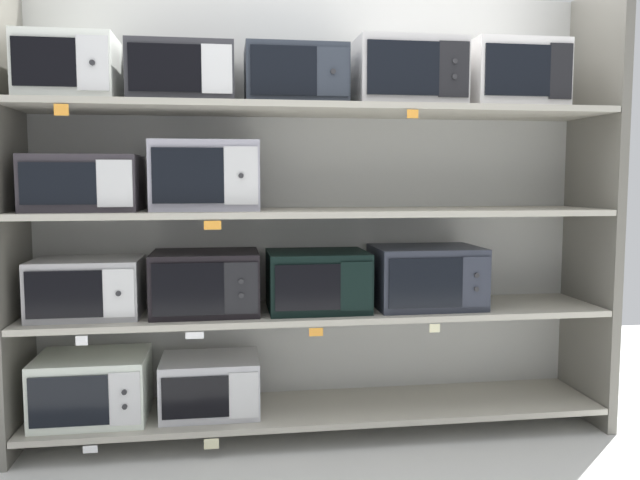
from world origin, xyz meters
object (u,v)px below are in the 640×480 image
microwave_12 (511,77)px  microwave_8 (71,70)px  microwave_0 (93,387)px  microwave_1 (210,385)px  microwave_2 (87,288)px  microwave_6 (85,183)px  microwave_7 (205,176)px  microwave_11 (406,75)px  microwave_10 (295,77)px  microwave_5 (426,277)px  microwave_4 (317,281)px  microwave_9 (183,76)px  microwave_3 (206,282)px

microwave_12 → microwave_8: bearing=180.0°
microwave_0 → microwave_1: bearing=0.0°
microwave_2 → microwave_6: 0.50m
microwave_1 → microwave_7: microwave_7 is taller
microwave_1 → microwave_0: bearing=-180.0°
microwave_11 → microwave_7: bearing=180.0°
microwave_10 → microwave_6: bearing=180.0°
microwave_11 → microwave_12: bearing=0.0°
microwave_0 → microwave_6: bearing=177.9°
microwave_0 → microwave_10: bearing=-0.0°
microwave_8 → microwave_12: bearing=-0.0°
microwave_0 → microwave_2: microwave_2 is taller
microwave_0 → microwave_12: microwave_12 is taller
microwave_1 → microwave_5: size_ratio=0.89×
microwave_4 → microwave_9: bearing=-180.0°
microwave_8 → microwave_2: bearing=-0.4°
microwave_6 → microwave_10: 1.13m
microwave_2 → microwave_9: size_ratio=1.05×
microwave_7 → microwave_8: (-0.61, 0.00, 0.49)m
microwave_7 → microwave_9: bearing=-180.0°
microwave_6 → microwave_1: bearing=-0.0°
microwave_1 → microwave_5: microwave_5 is taller
microwave_5 → microwave_10: 1.21m
microwave_1 → microwave_10: 1.58m
microwave_1 → microwave_7: bearing=-178.4°
microwave_9 → microwave_12: size_ratio=1.02×
microwave_3 → microwave_10: size_ratio=1.07×
microwave_0 → microwave_11: bearing=-0.0°
microwave_10 → microwave_2: bearing=180.0°
microwave_12 → microwave_1: bearing=180.0°
microwave_0 → microwave_4: 1.22m
microwave_6 → microwave_7: microwave_7 is taller
microwave_1 → microwave_7: 1.04m
microwave_1 → microwave_5: bearing=-0.0°
microwave_4 → microwave_8: bearing=180.0°
microwave_5 → microwave_11: size_ratio=1.03×
microwave_4 → microwave_9: microwave_9 is taller
microwave_4 → microwave_10: microwave_10 is taller
microwave_2 → microwave_4: microwave_4 is taller
microwave_2 → microwave_6: size_ratio=0.99×
microwave_5 → microwave_12: bearing=0.0°
microwave_0 → microwave_1: microwave_0 is taller
microwave_8 → microwave_4: bearing=-0.0°
microwave_2 → microwave_7: 0.78m
microwave_8 → microwave_7: bearing=-0.0°
microwave_0 → microwave_2: (-0.01, -0.00, 0.49)m
microwave_2 → microwave_10: (1.01, -0.00, 1.02)m
microwave_9 → microwave_10: size_ratio=1.00×
microwave_11 → microwave_12: size_ratio=1.11×
microwave_2 → microwave_11: (1.57, 0.00, 1.04)m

